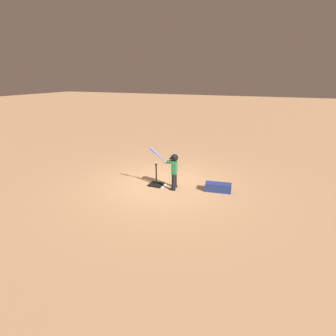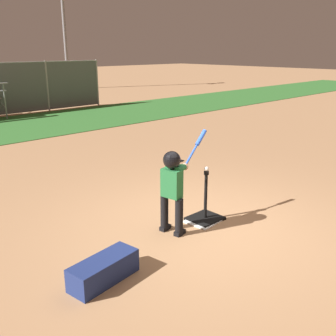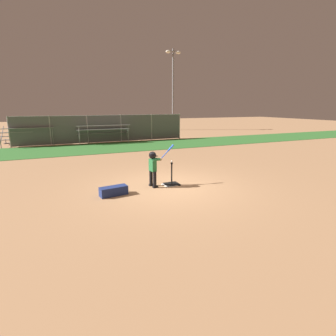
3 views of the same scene
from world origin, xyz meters
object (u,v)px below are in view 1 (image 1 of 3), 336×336
object	(u,v)px
batting_tee	(156,183)
equipment_bag	(218,187)
batter_child	(173,167)
baseball	(156,163)

from	to	relation	value
batting_tee	equipment_bag	size ratio (longest dim) A/B	0.94
batting_tee	equipment_bag	world-z (taller)	batting_tee
batter_child	baseball	xyz separation A→B (m)	(0.65, -0.05, 0.05)
batting_tee	baseball	bearing A→B (deg)	0.00
batting_tee	baseball	size ratio (longest dim) A/B	10.65
batting_tee	batter_child	distance (m)	0.94
batter_child	equipment_bag	world-z (taller)	batter_child
batting_tee	equipment_bag	distance (m)	2.12
baseball	equipment_bag	bearing A→B (deg)	-171.52
batter_child	equipment_bag	size ratio (longest dim) A/B	1.65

